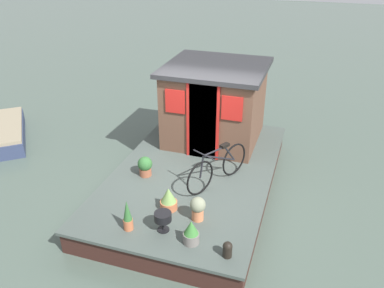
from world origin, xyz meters
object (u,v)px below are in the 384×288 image
(potted_plant_mint, at_px, (169,199))
(mooring_bollard, at_px, (227,249))
(potted_plant_geranium, at_px, (191,233))
(dinghy_boat, at_px, (3,133))
(bicycle, at_px, (218,167))
(potted_plant_succulent, at_px, (145,166))
(houseboat_cabin, at_px, (215,103))
(potted_plant_basil, at_px, (198,208))
(charcoal_grill, at_px, (163,218))
(potted_plant_thyme, at_px, (128,216))

(potted_plant_mint, relative_size, mooring_bollard, 1.60)
(potted_plant_geranium, relative_size, dinghy_boat, 0.17)
(bicycle, height_order, mooring_bollard, bicycle)
(potted_plant_geranium, bearing_deg, bicycle, 1.24)
(potted_plant_mint, height_order, potted_plant_succulent, potted_plant_mint)
(potted_plant_mint, distance_m, dinghy_boat, 5.88)
(houseboat_cabin, xyz_separation_m, potted_plant_succulent, (-2.08, 0.89, -0.70))
(potted_plant_basil, bearing_deg, charcoal_grill, 134.64)
(charcoal_grill, distance_m, dinghy_boat, 6.23)
(potted_plant_mint, xyz_separation_m, dinghy_boat, (2.02, 5.51, -0.46))
(houseboat_cabin, relative_size, bicycle, 1.50)
(potted_plant_basil, xyz_separation_m, charcoal_grill, (-0.45, 0.46, 0.01))
(dinghy_boat, bearing_deg, charcoal_grill, -114.76)
(bicycle, xyz_separation_m, mooring_bollard, (-1.90, -0.66, -0.24))
(potted_plant_succulent, bearing_deg, mooring_bollard, -129.11)
(houseboat_cabin, distance_m, potted_plant_thyme, 3.80)
(houseboat_cabin, height_order, potted_plant_mint, houseboat_cabin)
(mooring_bollard, height_order, dinghy_boat, mooring_bollard)
(houseboat_cabin, bearing_deg, bicycle, -162.90)
(potted_plant_thyme, bearing_deg, dinghy_boat, 61.52)
(houseboat_cabin, bearing_deg, mooring_bollard, -161.90)
(potted_plant_mint, height_order, dinghy_boat, potted_plant_mint)
(potted_plant_succulent, bearing_deg, potted_plant_geranium, -136.83)
(potted_plant_thyme, xyz_separation_m, mooring_bollard, (-0.11, -1.72, -0.13))
(dinghy_boat, bearing_deg, houseboat_cabin, -80.15)
(charcoal_grill, bearing_deg, potted_plant_geranium, -104.53)
(potted_plant_geranium, distance_m, charcoal_grill, 0.56)
(potted_plant_geranium, bearing_deg, mooring_bollard, -100.96)
(houseboat_cabin, xyz_separation_m, potted_plant_mint, (-2.98, 0.03, -0.71))
(mooring_bollard, bearing_deg, potted_plant_succulent, 50.89)
(potted_plant_succulent, bearing_deg, potted_plant_basil, -125.46)
(potted_plant_mint, height_order, potted_plant_basil, potted_plant_basil)
(potted_plant_geranium, distance_m, mooring_bollard, 0.64)
(mooring_bollard, bearing_deg, dinghy_boat, 67.18)
(potted_plant_geranium, distance_m, dinghy_boat, 6.76)
(dinghy_boat, bearing_deg, mooring_bollard, -112.82)
(houseboat_cabin, relative_size, potted_plant_succulent, 5.40)
(potted_plant_geranium, height_order, potted_plant_thyme, potted_plant_thyme)
(houseboat_cabin, xyz_separation_m, charcoal_grill, (-3.56, -0.09, -0.66))
(charcoal_grill, height_order, dinghy_boat, charcoal_grill)
(charcoal_grill, xyz_separation_m, dinghy_boat, (2.60, 5.63, -0.52))
(potted_plant_geranium, xyz_separation_m, potted_plant_thyme, (-0.01, 1.10, 0.07))
(mooring_bollard, bearing_deg, charcoal_grill, 77.38)
(potted_plant_mint, distance_m, potted_plant_thyme, 0.86)
(houseboat_cabin, relative_size, dinghy_boat, 0.89)
(potted_plant_succulent, relative_size, potted_plant_geranium, 0.99)
(potted_plant_geranium, relative_size, charcoal_grill, 1.20)
(potted_plant_succulent, height_order, dinghy_boat, potted_plant_succulent)
(potted_plant_geranium, bearing_deg, potted_plant_thyme, 90.63)
(bicycle, height_order, potted_plant_geranium, bicycle)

